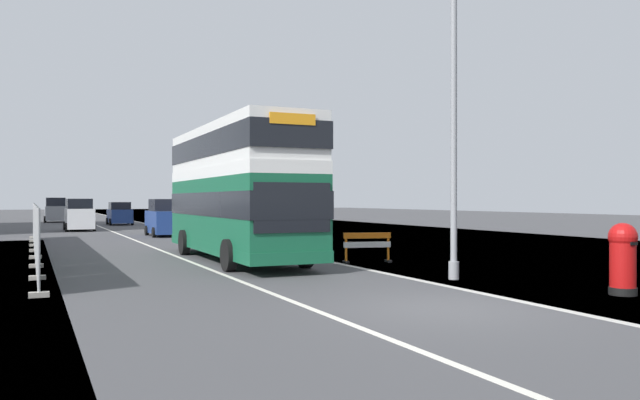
{
  "coord_description": "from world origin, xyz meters",
  "views": [
    {
      "loc": [
        -7.65,
        -10.49,
        2.22
      ],
      "look_at": [
        0.61,
        7.33,
        2.2
      ],
      "focal_mm": 35.17,
      "sensor_mm": 36.0,
      "label": 1
    }
  ],
  "objects_px": {
    "red_pillar_postbox": "(623,255)",
    "car_receding_far": "(120,214)",
    "lamppost_foreground": "(454,123)",
    "roadworks_barrier": "(367,244)",
    "car_receding_mid": "(79,216)",
    "car_oncoming_near": "(166,219)",
    "double_decker_bus": "(237,189)",
    "car_far_side": "(56,211)"
  },
  "relations": [
    {
      "from": "roadworks_barrier",
      "to": "car_receding_mid",
      "type": "bearing_deg",
      "value": 104.97
    },
    {
      "from": "double_decker_bus",
      "to": "car_oncoming_near",
      "type": "distance_m",
      "value": 16.47
    },
    {
      "from": "car_receding_far",
      "to": "roadworks_barrier",
      "type": "bearing_deg",
      "value": -84.53
    },
    {
      "from": "car_receding_mid",
      "to": "roadworks_barrier",
      "type": "bearing_deg",
      "value": -75.03
    },
    {
      "from": "roadworks_barrier",
      "to": "car_receding_far",
      "type": "distance_m",
      "value": 37.98
    },
    {
      "from": "lamppost_foreground",
      "to": "roadworks_barrier",
      "type": "bearing_deg",
      "value": 89.14
    },
    {
      "from": "car_receding_far",
      "to": "car_far_side",
      "type": "distance_m",
      "value": 10.61
    },
    {
      "from": "double_decker_bus",
      "to": "car_receding_far",
      "type": "height_order",
      "value": "double_decker_bus"
    },
    {
      "from": "roadworks_barrier",
      "to": "car_oncoming_near",
      "type": "xyz_separation_m",
      "value": [
        -3.24,
        19.17,
        0.4
      ]
    },
    {
      "from": "roadworks_barrier",
      "to": "car_receding_mid",
      "type": "relative_size",
      "value": 0.39
    },
    {
      "from": "double_decker_bus",
      "to": "car_far_side",
      "type": "relative_size",
      "value": 2.87
    },
    {
      "from": "red_pillar_postbox",
      "to": "lamppost_foreground",
      "type": "bearing_deg",
      "value": 114.85
    },
    {
      "from": "double_decker_bus",
      "to": "car_far_side",
      "type": "distance_m",
      "value": 44.71
    },
    {
      "from": "roadworks_barrier",
      "to": "car_far_side",
      "type": "xyz_separation_m",
      "value": [
        -8.47,
        47.24,
        0.46
      ]
    },
    {
      "from": "double_decker_bus",
      "to": "car_receding_far",
      "type": "xyz_separation_m",
      "value": [
        0.26,
        35.02,
        -1.65
      ]
    },
    {
      "from": "lamppost_foreground",
      "to": "car_oncoming_near",
      "type": "xyz_separation_m",
      "value": [
        -3.16,
        24.21,
        -3.28
      ]
    },
    {
      "from": "car_oncoming_near",
      "to": "red_pillar_postbox",
      "type": "bearing_deg",
      "value": -79.95
    },
    {
      "from": "car_receding_mid",
      "to": "car_far_side",
      "type": "xyz_separation_m",
      "value": [
        -0.9,
        18.95,
        0.04
      ]
    },
    {
      "from": "car_receding_mid",
      "to": "car_receding_far",
      "type": "relative_size",
      "value": 1.17
    },
    {
      "from": "car_receding_mid",
      "to": "double_decker_bus",
      "type": "bearing_deg",
      "value": -81.78
    },
    {
      "from": "red_pillar_postbox",
      "to": "car_receding_far",
      "type": "distance_m",
      "value": 47.1
    },
    {
      "from": "car_far_side",
      "to": "car_receding_mid",
      "type": "bearing_deg",
      "value": -87.27
    },
    {
      "from": "lamppost_foreground",
      "to": "car_far_side",
      "type": "relative_size",
      "value": 2.38
    },
    {
      "from": "car_receding_far",
      "to": "car_receding_mid",
      "type": "bearing_deg",
      "value": -112.51
    },
    {
      "from": "red_pillar_postbox",
      "to": "car_oncoming_near",
      "type": "height_order",
      "value": "car_oncoming_near"
    },
    {
      "from": "red_pillar_postbox",
      "to": "roadworks_barrier",
      "type": "height_order",
      "value": "red_pillar_postbox"
    },
    {
      "from": "lamppost_foreground",
      "to": "car_far_side",
      "type": "distance_m",
      "value": 53.04
    },
    {
      "from": "roadworks_barrier",
      "to": "red_pillar_postbox",
      "type": "bearing_deg",
      "value": -78.95
    },
    {
      "from": "double_decker_bus",
      "to": "red_pillar_postbox",
      "type": "relative_size",
      "value": 6.58
    },
    {
      "from": "red_pillar_postbox",
      "to": "car_receding_far",
      "type": "height_order",
      "value": "car_receding_far"
    },
    {
      "from": "car_oncoming_near",
      "to": "car_far_side",
      "type": "distance_m",
      "value": 28.56
    },
    {
      "from": "car_oncoming_near",
      "to": "car_receding_far",
      "type": "height_order",
      "value": "car_oncoming_near"
    },
    {
      "from": "roadworks_barrier",
      "to": "car_oncoming_near",
      "type": "bearing_deg",
      "value": 99.58
    },
    {
      "from": "double_decker_bus",
      "to": "lamppost_foreground",
      "type": "relative_size",
      "value": 1.21
    },
    {
      "from": "red_pillar_postbox",
      "to": "car_receding_mid",
      "type": "relative_size",
      "value": 0.38
    },
    {
      "from": "lamppost_foreground",
      "to": "car_far_side",
      "type": "height_order",
      "value": "lamppost_foreground"
    },
    {
      "from": "lamppost_foreground",
      "to": "car_receding_far",
      "type": "height_order",
      "value": "lamppost_foreground"
    },
    {
      "from": "red_pillar_postbox",
      "to": "car_oncoming_near",
      "type": "relative_size",
      "value": 0.41
    },
    {
      "from": "car_oncoming_near",
      "to": "car_receding_far",
      "type": "relative_size",
      "value": 1.06
    },
    {
      "from": "car_oncoming_near",
      "to": "car_receding_far",
      "type": "xyz_separation_m",
      "value": [
        -0.38,
        18.64,
        -0.11
      ]
    },
    {
      "from": "lamppost_foreground",
      "to": "car_receding_far",
      "type": "bearing_deg",
      "value": 94.73
    },
    {
      "from": "red_pillar_postbox",
      "to": "car_receding_far",
      "type": "xyz_separation_m",
      "value": [
        -5.38,
        46.8,
        0.02
      ]
    }
  ]
}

